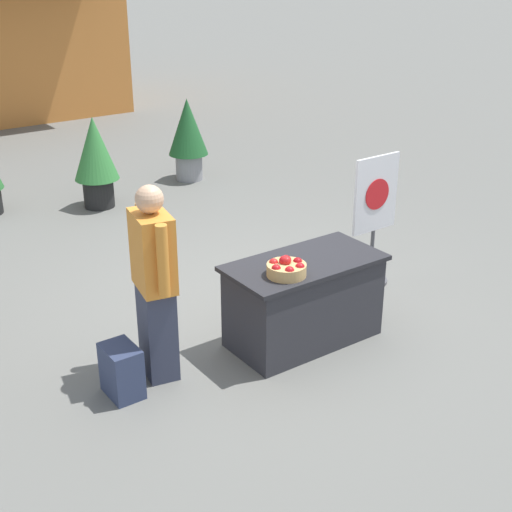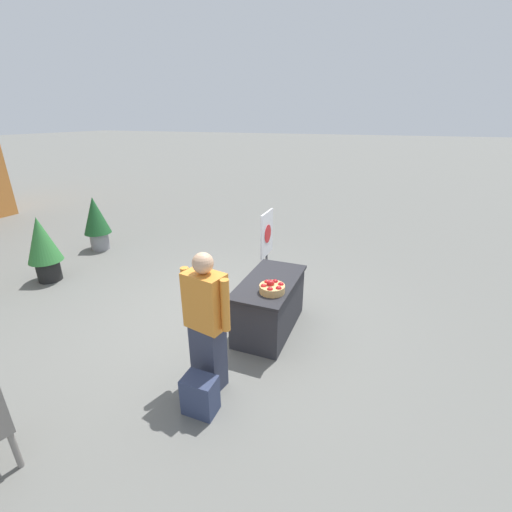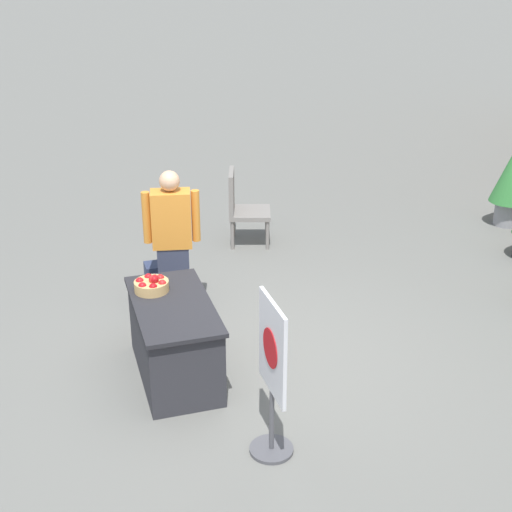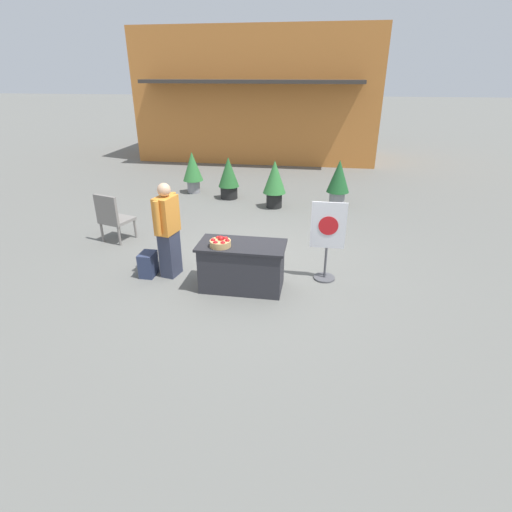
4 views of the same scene
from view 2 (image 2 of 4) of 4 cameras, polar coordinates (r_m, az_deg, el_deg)
name	(u,v)px [view 2 (image 2 of 4)]	position (r m, az deg, el deg)	size (l,w,h in m)	color
ground_plane	(221,318)	(5.34, -5.90, -10.17)	(120.00, 120.00, 0.00)	slate
display_table	(269,305)	(4.88, 2.24, -8.13)	(1.38, 0.70, 0.77)	#2D2D33
apple_basket	(272,288)	(4.37, 2.69, -5.29)	(0.33, 0.33, 0.16)	tan
person_visitor	(207,323)	(3.73, -8.23, -10.94)	(0.34, 0.60, 1.62)	#33384C
backpack	(200,395)	(3.82, -9.30, -21.89)	(0.24, 0.34, 0.42)	#2D3856
poster_board	(267,246)	(6.02, 1.79, 1.65)	(0.57, 0.36, 1.36)	#4C4C51
potted_plant_far_right	(96,220)	(8.53, -25.12, 5.45)	(0.58, 0.58, 1.21)	gray
potted_plant_near_right	(42,245)	(7.29, -32.04, 1.52)	(0.59, 0.59, 1.22)	black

